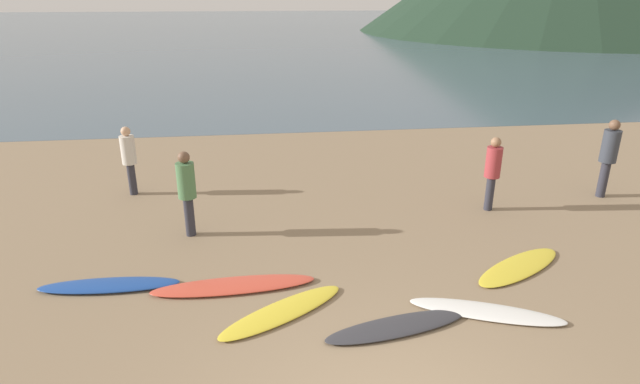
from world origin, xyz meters
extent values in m
cube|color=#8C7559|center=(0.00, 10.00, -0.10)|extent=(120.00, 120.00, 0.20)
cube|color=#475B6B|center=(0.00, 62.66, 0.00)|extent=(140.00, 100.00, 0.01)
ellipsoid|color=#1E479E|center=(-3.67, 3.58, 0.05)|extent=(2.19, 0.52, 0.09)
ellipsoid|color=#D84C38|center=(-1.73, 3.33, 0.04)|extent=(2.59, 0.65, 0.09)
ellipsoid|color=yellow|center=(-1.01, 2.55, 0.04)|extent=(2.06, 1.57, 0.07)
ellipsoid|color=#333338|center=(0.53, 1.99, 0.04)|extent=(2.16, 0.89, 0.08)
ellipsoid|color=white|center=(1.91, 2.18, 0.04)|extent=(2.21, 1.25, 0.07)
ellipsoid|color=yellow|center=(3.01, 3.37, 0.03)|extent=(2.06, 1.54, 0.06)
cylinder|color=#2D2D38|center=(3.54, 5.84, 0.37)|extent=(0.18, 0.18, 0.74)
cylinder|color=#9E3338|center=(3.54, 5.84, 1.06)|extent=(0.32, 0.32, 0.64)
sphere|color=#936B4C|center=(3.54, 5.84, 1.48)|extent=(0.21, 0.21, 0.21)
cylinder|color=#2D2D38|center=(-4.13, 7.69, 0.37)|extent=(0.18, 0.18, 0.73)
cylinder|color=beige|center=(-4.13, 7.69, 1.05)|extent=(0.32, 0.32, 0.64)
sphere|color=tan|center=(-4.13, 7.69, 1.47)|extent=(0.21, 0.21, 0.21)
cylinder|color=#2D2D38|center=(6.39, 6.26, 0.41)|extent=(0.20, 0.20, 0.82)
cylinder|color=#333842|center=(6.39, 6.26, 1.18)|extent=(0.36, 0.36, 0.71)
sphere|color=brown|center=(6.39, 6.26, 1.65)|extent=(0.23, 0.23, 0.23)
cylinder|color=#2D2D38|center=(-2.60, 5.36, 0.38)|extent=(0.18, 0.18, 0.77)
cylinder|color=#4C7A4C|center=(-2.60, 5.36, 1.10)|extent=(0.33, 0.33, 0.67)
sphere|color=brown|center=(-2.60, 5.36, 1.55)|extent=(0.22, 0.22, 0.22)
camera|label=1|loc=(-1.25, -3.87, 4.39)|focal=29.32mm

